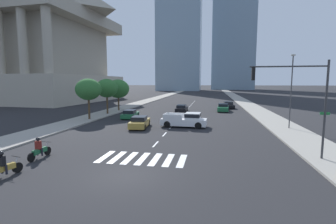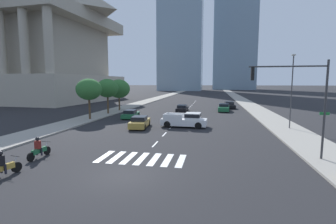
# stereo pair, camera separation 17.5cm
# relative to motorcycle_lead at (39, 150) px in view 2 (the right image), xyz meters

# --- Properties ---
(ground_plane) EXTENTS (800.00, 800.00, 0.00)m
(ground_plane) POSITION_rel_motorcycle_lead_xyz_m (6.92, -2.03, -0.58)
(ground_plane) COLOR #232326
(sidewalk_east) EXTENTS (4.00, 260.00, 0.15)m
(sidewalk_east) POSITION_rel_motorcycle_lead_xyz_m (19.64, 27.97, -0.51)
(sidewalk_east) COLOR gray
(sidewalk_east) RESTS_ON ground
(sidewalk_west) EXTENTS (4.00, 260.00, 0.15)m
(sidewalk_west) POSITION_rel_motorcycle_lead_xyz_m (-5.80, 27.97, -0.51)
(sidewalk_west) COLOR gray
(sidewalk_west) RESTS_ON ground
(crosswalk_near) EXTENTS (5.85, 2.78, 0.01)m
(crosswalk_near) POSITION_rel_motorcycle_lead_xyz_m (6.92, 1.16, -0.58)
(crosswalk_near) COLOR silver
(crosswalk_near) RESTS_ON ground
(lane_divider_center) EXTENTS (0.14, 50.00, 0.01)m
(lane_divider_center) POSITION_rel_motorcycle_lead_xyz_m (6.92, 29.16, -0.58)
(lane_divider_center) COLOR silver
(lane_divider_center) RESTS_ON ground
(motorcycle_lead) EXTENTS (0.70, 2.18, 1.49)m
(motorcycle_lead) POSITION_rel_motorcycle_lead_xyz_m (0.00, 0.00, 0.00)
(motorcycle_lead) COLOR black
(motorcycle_lead) RESTS_ON ground
(motorcycle_trailing) EXTENTS (0.79, 2.09, 1.49)m
(motorcycle_trailing) POSITION_rel_motorcycle_lead_xyz_m (0.40, -3.37, 0.00)
(motorcycle_trailing) COLOR black
(motorcycle_trailing) RESTS_ON ground
(pickup_truck) EXTENTS (5.31, 2.30, 1.67)m
(pickup_truck) POSITION_rel_motorcycle_lead_xyz_m (8.62, 13.55, 0.23)
(pickup_truck) COLOR silver
(pickup_truck) RESTS_ON ground
(sedan_black_0) EXTENTS (1.78, 4.78, 1.23)m
(sedan_black_0) POSITION_rel_motorcycle_lead_xyz_m (6.36, 27.98, -0.01)
(sedan_black_0) COLOR black
(sedan_black_0) RESTS_ON ground
(sedan_green_1) EXTENTS (2.13, 4.76, 1.33)m
(sedan_green_1) POSITION_rel_motorcycle_lead_xyz_m (13.55, 30.27, 0.03)
(sedan_green_1) COLOR #1E6038
(sedan_green_1) RESTS_ON ground
(sedan_black_2) EXTENTS (2.21, 4.71, 1.29)m
(sedan_black_2) POSITION_rel_motorcycle_lead_xyz_m (14.83, 35.80, 0.01)
(sedan_black_2) COLOR black
(sedan_black_2) RESTS_ON ground
(sedan_gold_3) EXTENTS (2.15, 4.51, 1.33)m
(sedan_gold_3) POSITION_rel_motorcycle_lead_xyz_m (3.45, 12.21, 0.03)
(sedan_gold_3) COLOR #B28E38
(sedan_gold_3) RESTS_ON ground
(sedan_green_4) EXTENTS (2.00, 4.36, 1.21)m
(sedan_green_4) POSITION_rel_motorcycle_lead_xyz_m (-0.03, 19.15, -0.02)
(sedan_green_4) COLOR #1E6038
(sedan_green_4) RESTS_ON ground
(traffic_signal_near) EXTENTS (5.11, 0.28, 6.43)m
(traffic_signal_near) POSITION_rel_motorcycle_lead_xyz_m (17.01, 2.83, 3.98)
(traffic_signal_near) COLOR #333335
(traffic_signal_near) RESTS_ON sidewalk_east
(street_lamp_east) EXTENTS (0.50, 0.24, 7.99)m
(street_lamp_east) POSITION_rel_motorcycle_lead_xyz_m (19.94, 14.09, 4.17)
(street_lamp_east) COLOR #3F3F42
(street_lamp_east) RESTS_ON sidewalk_east
(street_tree_nearest) EXTENTS (3.42, 3.42, 5.50)m
(street_tree_nearest) POSITION_rel_motorcycle_lead_xyz_m (-5.00, 16.55, 3.60)
(street_tree_nearest) COLOR #4C3823
(street_tree_nearest) RESTS_ON sidewalk_west
(street_tree_second) EXTENTS (3.46, 3.46, 5.53)m
(street_tree_second) POSITION_rel_motorcycle_lead_xyz_m (-5.00, 22.58, 3.61)
(street_tree_second) COLOR #4C3823
(street_tree_second) RESTS_ON sidewalk_west
(street_tree_third) EXTENTS (3.90, 3.90, 5.50)m
(street_tree_third) POSITION_rel_motorcycle_lead_xyz_m (-5.00, 27.47, 3.40)
(street_tree_third) COLOR #4C3823
(street_tree_third) RESTS_ON sidewalk_west
(war_memorial) EXTENTS (35.41, 35.41, 37.42)m
(war_memorial) POSITION_rel_motorcycle_lead_xyz_m (-34.73, 47.03, 18.54)
(war_memorial) COLOR #B2A893
(war_memorial) RESTS_ON ground
(office_tower_left_skyline) EXTENTS (25.93, 20.73, 96.52)m
(office_tower_left_skyline) POSITION_rel_motorcycle_lead_xyz_m (-8.43, 138.54, 41.95)
(office_tower_left_skyline) COLOR #7A93A8
(office_tower_left_skyline) RESTS_ON ground
(office_tower_center_skyline) EXTENTS (28.53, 21.60, 115.34)m
(office_tower_center_skyline) POSITION_rel_motorcycle_lead_xyz_m (25.27, 167.19, 50.76)
(office_tower_center_skyline) COLOR #7A93A8
(office_tower_center_skyline) RESTS_ON ground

